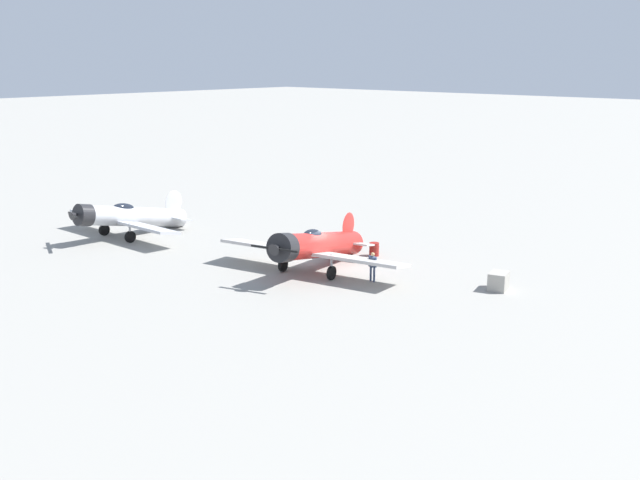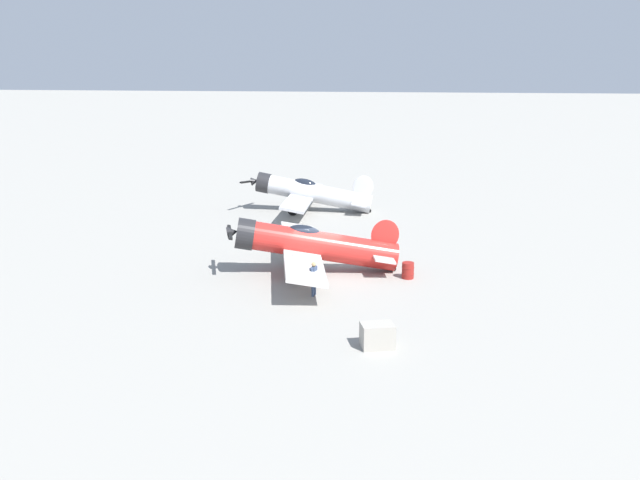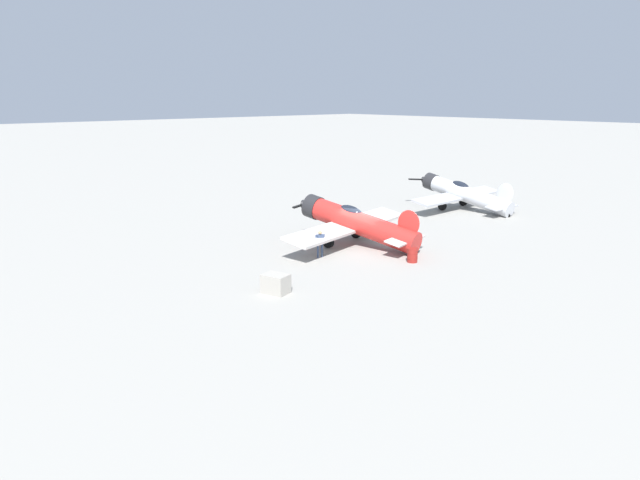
% 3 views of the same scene
% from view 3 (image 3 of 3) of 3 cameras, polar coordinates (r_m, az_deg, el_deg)
% --- Properties ---
extents(ground_plane, '(400.00, 400.00, 0.00)m').
position_cam_3_polar(ground_plane, '(37.94, 4.10, -0.61)').
color(ground_plane, gray).
extents(airplane_foreground, '(11.96, 9.39, 3.06)m').
position_cam_3_polar(airplane_foreground, '(37.85, 3.50, 1.76)').
color(airplane_foreground, red).
rests_on(airplane_foreground, ground_plane).
extents(airplane_mid_apron, '(10.97, 9.78, 2.94)m').
position_cam_3_polar(airplane_mid_apron, '(51.33, 14.09, 4.51)').
color(airplane_mid_apron, '#B7BABF').
rests_on(airplane_mid_apron, ground_plane).
extents(ground_crew_mechanic, '(0.64, 0.32, 1.68)m').
position_cam_3_polar(ground_crew_mechanic, '(34.98, 0.00, -0.13)').
color(ground_crew_mechanic, '#384766').
rests_on(ground_crew_mechanic, ground_plane).
extents(equipment_crate, '(1.25, 1.49, 0.98)m').
position_cam_3_polar(equipment_crate, '(28.94, -4.44, -4.36)').
color(equipment_crate, '#9E998E').
rests_on(equipment_crate, ground_plane).
extents(fuel_drum, '(0.65, 0.65, 0.85)m').
position_cam_3_polar(fuel_drum, '(34.58, 9.19, -1.51)').
color(fuel_drum, maroon).
rests_on(fuel_drum, ground_plane).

